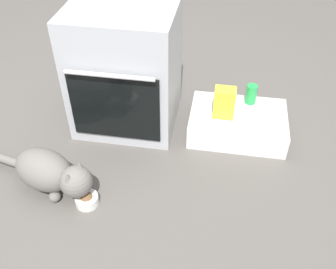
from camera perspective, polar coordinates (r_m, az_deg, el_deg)
name	(u,v)px	position (r m, az deg, el deg)	size (l,w,h in m)	color
ground	(108,165)	(2.17, -8.97, -4.47)	(8.00, 8.00, 0.00)	#56514C
oven	(126,69)	(2.26, -6.33, 9.68)	(0.59, 0.56, 0.73)	#B7BABF
pantry_cabinet	(237,123)	(2.34, 10.26, 1.65)	(0.57, 0.40, 0.14)	white
food_bowl	(87,199)	(1.98, -11.96, -9.40)	(0.12, 0.12, 0.07)	white
cat	(50,172)	(2.02, -17.10, -5.36)	(0.67, 0.30, 0.23)	slate
snack_bag	(224,103)	(2.22, 8.35, 4.69)	(0.12, 0.09, 0.18)	yellow
soda_can	(251,94)	(2.38, 12.24, 5.87)	(0.07, 0.07, 0.12)	green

